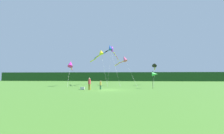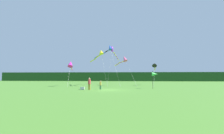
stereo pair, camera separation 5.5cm
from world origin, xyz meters
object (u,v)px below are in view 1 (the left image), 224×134
at_px(cooler_box, 82,88).
at_px(kite_yellow, 100,53).
at_px(kite_rainbow, 124,59).
at_px(kite_purple, 113,51).
at_px(person_child, 101,85).
at_px(banner_flag_pole, 155,74).
at_px(kite_black, 154,65).
at_px(person_adult, 89,83).
at_px(kite_blue, 108,49).
at_px(kite_magenta, 71,64).

height_order(cooler_box, kite_yellow, kite_yellow).
distance_m(kite_rainbow, kite_purple, 5.34).
xyz_separation_m(person_child, banner_flag_pole, (8.76, 1.97, 1.63)).
height_order(person_child, cooler_box, person_child).
height_order(cooler_box, kite_black, kite_black).
bearing_deg(kite_rainbow, person_child, -109.40).
height_order(person_adult, kite_purple, kite_purple).
bearing_deg(kite_purple, person_child, -93.50).
bearing_deg(person_adult, cooler_box, 165.06).
xyz_separation_m(cooler_box, kite_purple, (3.59, 14.70, 8.27)).
relative_size(banner_flag_pole, kite_rainbow, 0.43).
bearing_deg(kite_yellow, person_adult, -90.16).
bearing_deg(kite_purple, person_adult, -99.23).
distance_m(person_adult, kite_blue, 12.09).
xyz_separation_m(person_adult, kite_rainbow, (5.21, 11.23, 4.88)).
distance_m(kite_black, kite_purple, 10.74).
xyz_separation_m(kite_rainbow, kite_black, (6.93, 1.24, -1.27)).
bearing_deg(banner_flag_pole, kite_black, 79.34).
height_order(person_adult, kite_black, kite_black).
bearing_deg(kite_rainbow, kite_purple, 126.29).
height_order(person_adult, banner_flag_pole, banner_flag_pole).
bearing_deg(cooler_box, person_child, 12.36).
bearing_deg(banner_flag_pole, kite_rainbow, 121.52).
relative_size(kite_purple, kite_magenta, 1.57).
xyz_separation_m(kite_yellow, kite_magenta, (-5.67, -2.21, -2.50)).
bearing_deg(banner_flag_pole, cooler_box, -167.41).
height_order(person_child, kite_rainbow, kite_rainbow).
distance_m(cooler_box, kite_rainbow, 13.87).
bearing_deg(kite_blue, kite_rainbow, 22.38).
bearing_deg(kite_magenta, kite_blue, 17.98).
height_order(person_adult, person_child, person_adult).
bearing_deg(kite_black, kite_blue, -165.58).
distance_m(cooler_box, banner_flag_pole, 11.98).
distance_m(cooler_box, kite_yellow, 11.59).
distance_m(kite_yellow, kite_magenta, 6.58).
height_order(banner_flag_pole, kite_yellow, kite_yellow).
xyz_separation_m(person_child, cooler_box, (-2.73, -0.60, -0.55)).
bearing_deg(person_adult, kite_magenta, 127.33).
bearing_deg(kite_purple, cooler_box, -103.74).
height_order(kite_rainbow, kite_yellow, kite_yellow).
bearing_deg(cooler_box, banner_flag_pole, 12.59).
height_order(person_child, kite_magenta, kite_magenta).
bearing_deg(kite_magenta, kite_yellow, 21.29).
height_order(person_adult, kite_blue, kite_blue).
bearing_deg(person_adult, kite_yellow, 89.84).
height_order(cooler_box, kite_rainbow, kite_rainbow).
bearing_deg(person_child, kite_blue, 89.17).
xyz_separation_m(person_child, kite_magenta, (-7.22, 6.50, 3.75)).
bearing_deg(person_adult, banner_flag_pole, 15.54).
height_order(person_child, kite_black, kite_black).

